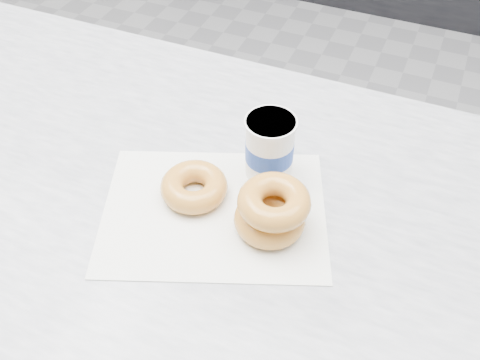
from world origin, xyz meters
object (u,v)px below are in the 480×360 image
object	(u,v)px
donut_single	(194,187)
coffee_cup	(270,147)
donut_stack	(272,210)
counter	(112,294)

from	to	relation	value
donut_single	coffee_cup	world-z (taller)	coffee_cup
donut_stack	coffee_cup	distance (m)	0.12
donut_single	coffee_cup	bearing A→B (deg)	46.47
donut_single	donut_stack	size ratio (longest dim) A/B	0.70
coffee_cup	donut_stack	bearing A→B (deg)	-63.18
counter	coffee_cup	distance (m)	0.61
donut_stack	coffee_cup	size ratio (longest dim) A/B	1.37
donut_single	coffee_cup	size ratio (longest dim) A/B	0.96
donut_stack	coffee_cup	bearing A→B (deg)	112.56
donut_single	counter	bearing A→B (deg)	179.21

